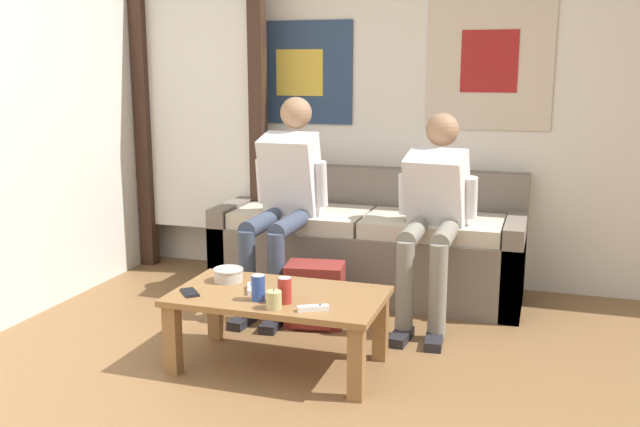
# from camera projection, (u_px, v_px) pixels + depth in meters

# --- Properties ---
(wall_back) EXTENTS (10.00, 0.07, 2.55)m
(wall_back) POSITION_uv_depth(u_px,v_px,m) (391.00, 95.00, 4.80)
(wall_back) COLOR silver
(wall_back) RESTS_ON ground_plane
(door_frame) EXTENTS (1.00, 0.10, 2.15)m
(door_frame) POSITION_uv_depth(u_px,v_px,m) (199.00, 105.00, 5.02)
(door_frame) COLOR #382319
(door_frame) RESTS_ON ground_plane
(couch) EXTENTS (1.97, 0.72, 0.79)m
(couch) POSITION_uv_depth(u_px,v_px,m) (369.00, 248.00, 4.68)
(couch) COLOR #70665B
(couch) RESTS_ON ground_plane
(coffee_table) EXTENTS (1.03, 0.58, 0.38)m
(coffee_table) POSITION_uv_depth(u_px,v_px,m) (279.00, 306.00, 3.50)
(coffee_table) COLOR olive
(coffee_table) RESTS_ON ground_plane
(person_seated_adult) EXTENTS (0.47, 0.90, 1.28)m
(person_seated_adult) POSITION_uv_depth(u_px,v_px,m) (285.00, 193.00, 4.38)
(person_seated_adult) COLOR #384256
(person_seated_adult) RESTS_ON ground_plane
(person_seated_teen) EXTENTS (0.47, 0.89, 1.19)m
(person_seated_teen) POSITION_uv_depth(u_px,v_px,m) (434.00, 208.00, 4.12)
(person_seated_teen) COLOR gray
(person_seated_teen) RESTS_ON ground_plane
(backpack) EXTENTS (0.36, 0.29, 0.36)m
(backpack) POSITION_uv_depth(u_px,v_px,m) (315.00, 296.00, 4.09)
(backpack) COLOR maroon
(backpack) RESTS_ON ground_plane
(ceramic_bowl) EXTENTS (0.16, 0.16, 0.07)m
(ceramic_bowl) POSITION_uv_depth(u_px,v_px,m) (228.00, 274.00, 3.67)
(ceramic_bowl) COLOR #B7B2A8
(ceramic_bowl) RESTS_ON coffee_table
(pillar_candle) EXTENTS (0.07, 0.07, 0.09)m
(pillar_candle) POSITION_uv_depth(u_px,v_px,m) (274.00, 300.00, 3.26)
(pillar_candle) COLOR tan
(pillar_candle) RESTS_ON coffee_table
(drink_can_blue) EXTENTS (0.07, 0.07, 0.12)m
(drink_can_blue) POSITION_uv_depth(u_px,v_px,m) (258.00, 288.00, 3.37)
(drink_can_blue) COLOR #28479E
(drink_can_blue) RESTS_ON coffee_table
(drink_can_red) EXTENTS (0.07, 0.07, 0.12)m
(drink_can_red) POSITION_uv_depth(u_px,v_px,m) (285.00, 290.00, 3.33)
(drink_can_red) COLOR maroon
(drink_can_red) RESTS_ON coffee_table
(game_controller_near_left) EXTENTS (0.09, 0.15, 0.03)m
(game_controller_near_left) POSITION_uv_depth(u_px,v_px,m) (251.00, 289.00, 3.52)
(game_controller_near_left) COLOR white
(game_controller_near_left) RESTS_ON coffee_table
(game_controller_near_right) EXTENTS (0.14, 0.10, 0.03)m
(game_controller_near_right) POSITION_uv_depth(u_px,v_px,m) (313.00, 308.00, 3.23)
(game_controller_near_right) COLOR white
(game_controller_near_right) RESTS_ON coffee_table
(cell_phone) EXTENTS (0.14, 0.15, 0.01)m
(cell_phone) POSITION_uv_depth(u_px,v_px,m) (190.00, 292.00, 3.48)
(cell_phone) COLOR black
(cell_phone) RESTS_ON coffee_table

